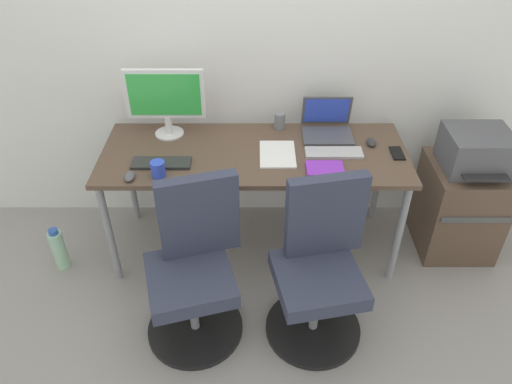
# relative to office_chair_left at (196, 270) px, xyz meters

# --- Properties ---
(ground_plane) EXTENTS (5.28, 5.28, 0.00)m
(ground_plane) POSITION_rel_office_chair_left_xyz_m (0.32, 0.65, -0.42)
(ground_plane) COLOR gray
(back_wall) EXTENTS (4.40, 0.04, 2.60)m
(back_wall) POSITION_rel_office_chair_left_xyz_m (0.32, 1.08, 0.88)
(back_wall) COLOR white
(back_wall) RESTS_ON ground
(desk) EXTENTS (1.83, 0.70, 0.75)m
(desk) POSITION_rel_office_chair_left_xyz_m (0.32, 0.65, 0.27)
(desk) COLOR brown
(desk) RESTS_ON ground
(office_chair_left) EXTENTS (0.54, 0.54, 0.94)m
(office_chair_left) POSITION_rel_office_chair_left_xyz_m (0.00, 0.00, 0.00)
(office_chair_left) COLOR black
(office_chair_left) RESTS_ON ground
(office_chair_right) EXTENTS (0.54, 0.54, 0.94)m
(office_chair_right) POSITION_rel_office_chair_left_xyz_m (0.67, 0.00, 0.00)
(office_chair_right) COLOR black
(office_chair_right) RESTS_ON ground
(side_cabinet) EXTENTS (0.47, 0.50, 0.63)m
(side_cabinet) POSITION_rel_office_chair_left_xyz_m (1.66, 0.68, -0.11)
(side_cabinet) COLOR brown
(side_cabinet) RESTS_ON ground
(printer) EXTENTS (0.38, 0.40, 0.24)m
(printer) POSITION_rel_office_chair_left_xyz_m (1.66, 0.68, 0.33)
(printer) COLOR #515156
(printer) RESTS_ON side_cabinet
(water_bottle_on_floor) EXTENTS (0.09, 0.09, 0.31)m
(water_bottle_on_floor) POSITION_rel_office_chair_left_xyz_m (-0.94, 0.45, -0.28)
(water_bottle_on_floor) COLOR #A5D8B2
(water_bottle_on_floor) RESTS_ON ground
(desktop_monitor) EXTENTS (0.48, 0.18, 0.43)m
(desktop_monitor) POSITION_rel_office_chair_left_xyz_m (-0.22, 0.86, 0.58)
(desktop_monitor) COLOR silver
(desktop_monitor) RESTS_ON desk
(open_laptop) EXTENTS (0.31, 0.27, 0.22)m
(open_laptop) POSITION_rel_office_chair_left_xyz_m (0.78, 0.88, 0.39)
(open_laptop) COLOR #4C4C51
(open_laptop) RESTS_ON desk
(keyboard_by_monitor) EXTENTS (0.34, 0.12, 0.02)m
(keyboard_by_monitor) POSITION_rel_office_chair_left_xyz_m (-0.22, 0.52, 0.34)
(keyboard_by_monitor) COLOR #2D2D2D
(keyboard_by_monitor) RESTS_ON desk
(keyboard_by_laptop) EXTENTS (0.34, 0.12, 0.02)m
(keyboard_by_laptop) POSITION_rel_office_chair_left_xyz_m (0.79, 0.63, 0.34)
(keyboard_by_laptop) COLOR #B7B7B7
(keyboard_by_laptop) RESTS_ON desk
(mouse_by_monitor) EXTENTS (0.06, 0.10, 0.03)m
(mouse_by_monitor) POSITION_rel_office_chair_left_xyz_m (1.04, 0.74, 0.35)
(mouse_by_monitor) COLOR #2D2D2D
(mouse_by_monitor) RESTS_ON desk
(mouse_by_laptop) EXTENTS (0.06, 0.10, 0.03)m
(mouse_by_laptop) POSITION_rel_office_chair_left_xyz_m (-0.37, 0.37, 0.35)
(mouse_by_laptop) COLOR #515156
(mouse_by_laptop) RESTS_ON desk
(coffee_mug) EXTENTS (0.08, 0.08, 0.09)m
(coffee_mug) POSITION_rel_office_chair_left_xyz_m (-0.21, 0.40, 0.38)
(coffee_mug) COLOR blue
(coffee_mug) RESTS_ON desk
(pen_cup) EXTENTS (0.07, 0.07, 0.10)m
(pen_cup) POSITION_rel_office_chair_left_xyz_m (0.48, 0.94, 0.38)
(pen_cup) COLOR slate
(pen_cup) RESTS_ON desk
(phone_near_laptop) EXTENTS (0.07, 0.14, 0.01)m
(phone_near_laptop) POSITION_rel_office_chair_left_xyz_m (1.17, 0.63, 0.34)
(phone_near_laptop) COLOR black
(phone_near_laptop) RESTS_ON desk
(notebook) EXTENTS (0.21, 0.15, 0.03)m
(notebook) POSITION_rel_office_chair_left_xyz_m (0.72, 0.45, 0.34)
(notebook) COLOR purple
(notebook) RESTS_ON desk
(paper_pile) EXTENTS (0.21, 0.30, 0.01)m
(paper_pile) POSITION_rel_office_chair_left_xyz_m (0.46, 0.61, 0.34)
(paper_pile) COLOR white
(paper_pile) RESTS_ON desk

